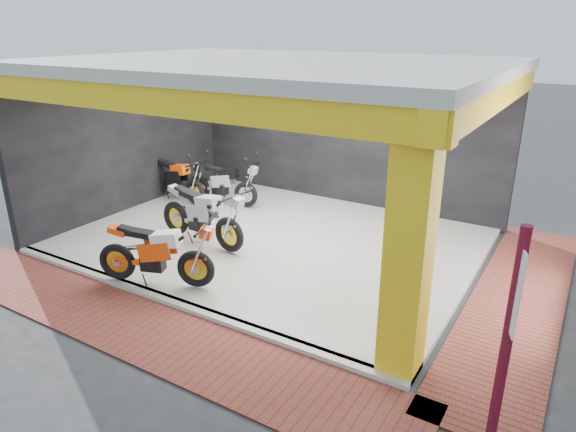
# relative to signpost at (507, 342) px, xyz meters

# --- Properties ---
(ground) EXTENTS (80.00, 80.00, 0.00)m
(ground) POSITION_rel_signpost_xyz_m (-5.05, 1.67, -1.45)
(ground) COLOR #2D2D30
(ground) RESTS_ON ground
(showroom_floor) EXTENTS (8.00, 6.00, 0.10)m
(showroom_floor) POSITION_rel_signpost_xyz_m (-5.05, 3.67, -1.40)
(showroom_floor) COLOR silver
(showroom_floor) RESTS_ON ground
(showroom_ceiling) EXTENTS (8.40, 6.40, 0.20)m
(showroom_ceiling) POSITION_rel_signpost_xyz_m (-5.05, 3.67, 2.15)
(showroom_ceiling) COLOR beige
(showroom_ceiling) RESTS_ON corner_column
(back_wall) EXTENTS (8.20, 0.20, 3.50)m
(back_wall) POSITION_rel_signpost_xyz_m (-5.05, 6.77, 0.30)
(back_wall) COLOR black
(back_wall) RESTS_ON ground
(left_wall) EXTENTS (0.20, 6.20, 3.50)m
(left_wall) POSITION_rel_signpost_xyz_m (-9.15, 3.67, 0.30)
(left_wall) COLOR black
(left_wall) RESTS_ON ground
(corner_column) EXTENTS (0.50, 0.50, 3.50)m
(corner_column) POSITION_rel_signpost_xyz_m (-1.30, 0.92, 0.30)
(corner_column) COLOR yellow
(corner_column) RESTS_ON ground
(header_beam_front) EXTENTS (8.40, 0.30, 0.40)m
(header_beam_front) POSITION_rel_signpost_xyz_m (-5.05, 0.67, 1.85)
(header_beam_front) COLOR yellow
(header_beam_front) RESTS_ON corner_column
(header_beam_right) EXTENTS (0.30, 6.40, 0.40)m
(header_beam_right) POSITION_rel_signpost_xyz_m (-1.05, 3.67, 1.85)
(header_beam_right) COLOR yellow
(header_beam_right) RESTS_ON corner_column
(floor_kerb) EXTENTS (8.00, 0.20, 0.10)m
(floor_kerb) POSITION_rel_signpost_xyz_m (-5.05, 0.65, -1.40)
(floor_kerb) COLOR silver
(floor_kerb) RESTS_ON ground
(paver_front) EXTENTS (9.00, 1.40, 0.03)m
(paver_front) POSITION_rel_signpost_xyz_m (-5.05, -0.13, -1.43)
(paver_front) COLOR maroon
(paver_front) RESTS_ON ground
(paver_right) EXTENTS (1.40, 7.00, 0.03)m
(paver_right) POSITION_rel_signpost_xyz_m (-0.25, 3.67, -1.43)
(paver_right) COLOR maroon
(paver_right) RESTS_ON ground
(signpost) EXTENTS (0.14, 0.36, 2.64)m
(signpost) POSITION_rel_signpost_xyz_m (0.00, 0.00, 0.00)
(signpost) COLOR maroon
(signpost) RESTS_ON ground
(moto_hero) EXTENTS (2.36, 1.53, 1.35)m
(moto_hero) POSITION_rel_signpost_xyz_m (-4.97, 1.17, -0.67)
(moto_hero) COLOR #FF450A
(moto_hero) RESTS_ON showroom_floor
(moto_row_a) EXTENTS (2.45, 1.12, 1.45)m
(moto_row_a) POSITION_rel_signpost_xyz_m (-5.37, 2.61, -0.62)
(moto_row_a) COLOR #97999E
(moto_row_a) RESTS_ON showroom_floor
(moto_row_b) EXTENTS (2.17, 1.01, 1.28)m
(moto_row_b) POSITION_rel_signpost_xyz_m (-6.66, 4.96, -0.71)
(moto_row_b) COLOR #A2A5A9
(moto_row_b) RESTS_ON showroom_floor
(moto_row_c) EXTENTS (2.20, 0.97, 1.31)m
(moto_row_c) POSITION_rel_signpost_xyz_m (-7.85, 4.47, -0.69)
(moto_row_c) COLOR black
(moto_row_c) RESTS_ON showroom_floor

